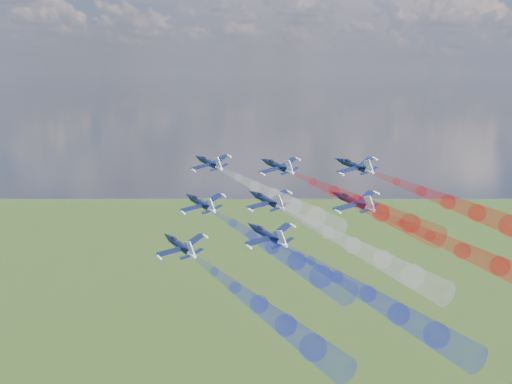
% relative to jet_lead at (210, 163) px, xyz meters
% --- Properties ---
extents(jet_lead, '(17.78, 17.47, 8.44)m').
position_rel_jet_lead_xyz_m(jet_lead, '(0.00, 0.00, 0.00)').
color(jet_lead, black).
extents(trail_lead, '(37.35, 30.35, 11.82)m').
position_rel_jet_lead_xyz_m(trail_lead, '(21.99, -16.35, -3.98)').
color(trail_lead, white).
extents(jet_inner_left, '(17.78, 17.47, 8.44)m').
position_rel_jet_lead_xyz_m(jet_inner_left, '(5.45, -17.83, -6.58)').
color(jet_inner_left, black).
extents(trail_inner_left, '(37.35, 30.35, 11.82)m').
position_rel_jet_lead_xyz_m(trail_inner_left, '(27.44, -34.18, -10.57)').
color(trail_inner_left, '#1A25DE').
extents(jet_inner_right, '(17.78, 17.47, 8.44)m').
position_rel_jet_lead_xyz_m(jet_inner_right, '(18.68, -2.14, 0.33)').
color(jet_inner_right, black).
extents(trail_inner_right, '(37.35, 30.35, 11.82)m').
position_rel_jet_lead_xyz_m(trail_inner_right, '(40.67, -18.49, -3.65)').
color(trail_inner_right, red).
extents(jet_outer_left, '(17.78, 17.47, 8.44)m').
position_rel_jet_lead_xyz_m(jet_outer_left, '(8.45, -35.26, -11.64)').
color(jet_outer_left, black).
extents(trail_outer_left, '(37.35, 30.35, 11.82)m').
position_rel_jet_lead_xyz_m(trail_outer_left, '(30.44, -51.62, -15.62)').
color(trail_outer_left, '#1A25DE').
extents(jet_center_third, '(17.78, 17.47, 8.44)m').
position_rel_jet_lead_xyz_m(jet_center_third, '(20.84, -17.04, -5.07)').
color(jet_center_third, black).
extents(trail_center_third, '(37.35, 30.35, 11.82)m').
position_rel_jet_lead_xyz_m(trail_center_third, '(42.83, -33.39, -9.05)').
color(trail_center_third, white).
extents(jet_outer_right, '(17.78, 17.47, 8.44)m').
position_rel_jet_lead_xyz_m(jet_outer_right, '(36.59, 1.57, 0.73)').
color(jet_outer_right, black).
extents(trail_outer_right, '(37.35, 30.35, 11.82)m').
position_rel_jet_lead_xyz_m(trail_outer_right, '(58.58, -14.78, -3.25)').
color(trail_outer_right, red).
extents(jet_rear_left, '(17.78, 17.47, 8.44)m').
position_rel_jet_lead_xyz_m(jet_rear_left, '(25.78, -31.98, -8.81)').
color(jet_rear_left, black).
extents(trail_rear_left, '(37.35, 30.35, 11.82)m').
position_rel_jet_lead_xyz_m(trail_rear_left, '(47.78, -48.34, -12.79)').
color(trail_rear_left, '#1A25DE').
extents(jet_rear_right, '(17.78, 17.47, 8.44)m').
position_rel_jet_lead_xyz_m(jet_rear_right, '(40.05, -18.64, -3.75)').
color(jet_rear_right, black).
extents(trail_rear_right, '(37.35, 30.35, 11.82)m').
position_rel_jet_lead_xyz_m(trail_rear_right, '(62.04, -35.00, -7.73)').
color(trail_rear_right, red).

